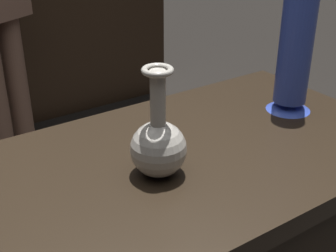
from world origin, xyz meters
name	(u,v)px	position (x,y,z in m)	size (l,w,h in m)	color
vase_centerpiece	(158,144)	(-0.08, -0.04, 0.88)	(0.13, 0.13, 0.25)	gray
vase_tall_behind	(296,42)	(0.42, 0.04, 1.00)	(0.13, 0.13, 0.43)	#2D429E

